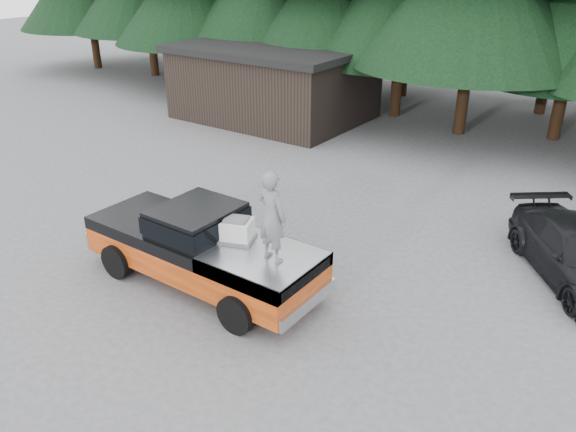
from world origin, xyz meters
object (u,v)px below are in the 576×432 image
Objects in this scene: utility_building at (274,81)px; pickup_truck at (203,258)px; man_on_bed at (272,217)px; air_compressor at (237,231)px.

pickup_truck is at bearing -59.74° from utility_building.
utility_building is at bearing -43.13° from man_on_bed.
man_on_bed is 0.23× the size of utility_building.
utility_building is at bearing 102.65° from air_compressor.
utility_building reaches higher than air_compressor.
man_on_bed is at bearing -31.63° from air_compressor.
man_on_bed reaches higher than pickup_truck.
utility_building is (-8.33, 12.51, 0.11)m from air_compressor.
air_compressor is (0.92, 0.19, 0.89)m from pickup_truck.
pickup_truck is at bearing 9.61° from man_on_bed.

